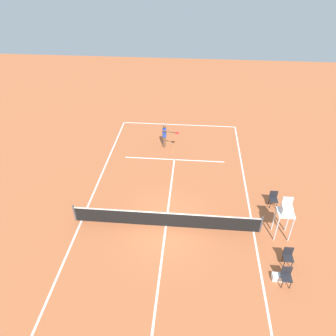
{
  "coord_description": "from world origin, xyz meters",
  "views": [
    {
      "loc": [
        -1.16,
        11.91,
        12.34
      ],
      "look_at": [
        0.26,
        -4.2,
        0.8
      ],
      "focal_mm": 33.91,
      "sensor_mm": 36.0,
      "label": 1
    }
  ],
  "objects_px": {
    "umpire_chair": "(286,212)",
    "player_serving": "(165,134)",
    "tennis_ball": "(173,152)",
    "courtside_chair_far": "(288,256)",
    "equipment_bag": "(281,277)",
    "courtside_chair_mid": "(273,198)",
    "courtside_chair_near": "(286,276)"
  },
  "relations": [
    {
      "from": "courtside_chair_mid",
      "to": "equipment_bag",
      "type": "bearing_deg",
      "value": 84.21
    },
    {
      "from": "player_serving",
      "to": "courtside_chair_far",
      "type": "xyz_separation_m",
      "value": [
        -6.66,
        9.9,
        -0.56
      ]
    },
    {
      "from": "tennis_ball",
      "to": "equipment_bag",
      "type": "xyz_separation_m",
      "value": [
        -5.58,
        10.11,
        0.12
      ]
    },
    {
      "from": "tennis_ball",
      "to": "courtside_chair_mid",
      "type": "xyz_separation_m",
      "value": [
        -6.08,
        5.13,
        0.5
      ]
    },
    {
      "from": "umpire_chair",
      "to": "tennis_ball",
      "type": "bearing_deg",
      "value": -50.67
    },
    {
      "from": "tennis_ball",
      "to": "courtside_chair_far",
      "type": "bearing_deg",
      "value": 123.18
    },
    {
      "from": "courtside_chair_mid",
      "to": "courtside_chair_near",
      "type": "bearing_deg",
      "value": 85.91
    },
    {
      "from": "tennis_ball",
      "to": "equipment_bag",
      "type": "bearing_deg",
      "value": 118.88
    },
    {
      "from": "player_serving",
      "to": "courtside_chair_far",
      "type": "bearing_deg",
      "value": 48.14
    },
    {
      "from": "umpire_chair",
      "to": "player_serving",
      "type": "bearing_deg",
      "value": -50.36
    },
    {
      "from": "courtside_chair_near",
      "to": "umpire_chair",
      "type": "bearing_deg",
      "value": -96.91
    },
    {
      "from": "courtside_chair_far",
      "to": "equipment_bag",
      "type": "distance_m",
      "value": 1.08
    },
    {
      "from": "umpire_chair",
      "to": "courtside_chair_mid",
      "type": "bearing_deg",
      "value": -90.48
    },
    {
      "from": "courtside_chair_near",
      "to": "courtside_chair_far",
      "type": "height_order",
      "value": "same"
    },
    {
      "from": "tennis_ball",
      "to": "courtside_chair_near",
      "type": "relative_size",
      "value": 0.07
    },
    {
      "from": "tennis_ball",
      "to": "equipment_bag",
      "type": "height_order",
      "value": "equipment_bag"
    },
    {
      "from": "umpire_chair",
      "to": "courtside_chair_far",
      "type": "relative_size",
      "value": 2.54
    },
    {
      "from": "courtside_chair_mid",
      "to": "courtside_chair_far",
      "type": "bearing_deg",
      "value": 89.07
    },
    {
      "from": "player_serving",
      "to": "courtside_chair_mid",
      "type": "relative_size",
      "value": 1.91
    },
    {
      "from": "courtside_chair_far",
      "to": "courtside_chair_mid",
      "type": "bearing_deg",
      "value": -90.93
    },
    {
      "from": "player_serving",
      "to": "courtside_chair_far",
      "type": "relative_size",
      "value": 1.91
    },
    {
      "from": "tennis_ball",
      "to": "courtside_chair_near",
      "type": "height_order",
      "value": "courtside_chair_near"
    },
    {
      "from": "tennis_ball",
      "to": "umpire_chair",
      "type": "relative_size",
      "value": 0.03
    },
    {
      "from": "tennis_ball",
      "to": "courtside_chair_mid",
      "type": "distance_m",
      "value": 7.97
    },
    {
      "from": "umpire_chair",
      "to": "courtside_chair_far",
      "type": "distance_m",
      "value": 2.09
    },
    {
      "from": "tennis_ball",
      "to": "courtside_chair_far",
      "type": "distance_m",
      "value": 11.0
    },
    {
      "from": "player_serving",
      "to": "equipment_bag",
      "type": "distance_m",
      "value": 12.51
    },
    {
      "from": "player_serving",
      "to": "courtside_chair_near",
      "type": "relative_size",
      "value": 1.91
    },
    {
      "from": "courtside_chair_near",
      "to": "player_serving",
      "type": "bearing_deg",
      "value": -59.94
    },
    {
      "from": "courtside_chair_near",
      "to": "courtside_chair_far",
      "type": "relative_size",
      "value": 1.0
    },
    {
      "from": "courtside_chair_near",
      "to": "equipment_bag",
      "type": "bearing_deg",
      "value": -52.98
    },
    {
      "from": "umpire_chair",
      "to": "courtside_chair_near",
      "type": "bearing_deg",
      "value": 83.09
    }
  ]
}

